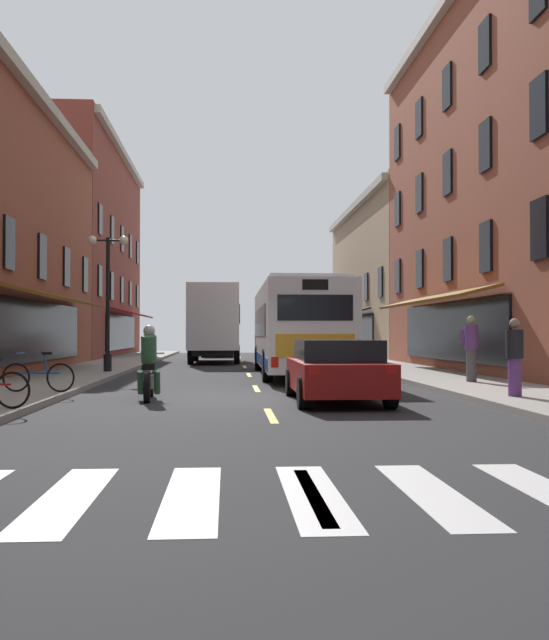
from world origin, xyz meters
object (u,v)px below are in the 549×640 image
(street_lamp_twin, at_px, (108,296))
(motorcycle_rider, at_px, (149,368))
(box_truck, at_px, (215,323))
(pedestrian_near, at_px, (471,346))
(sedan_mid, at_px, (218,345))
(sedan_near, at_px, (336,370))
(bicycle_mid, at_px, (38,376))
(transit_bus, at_px, (296,328))
(pedestrian_mid, at_px, (515,356))

(street_lamp_twin, bearing_deg, motorcycle_rider, -75.87)
(motorcycle_rider, bearing_deg, box_truck, 86.91)
(pedestrian_near, relative_size, street_lamp_twin, 0.38)
(sedan_mid, bearing_deg, sedan_near, -84.65)
(pedestrian_near, height_order, street_lamp_twin, street_lamp_twin)
(bicycle_mid, xyz_separation_m, street_lamp_twin, (0.10, 9.16, 2.30))
(transit_bus, height_order, box_truck, box_truck)
(sedan_near, xyz_separation_m, sedan_mid, (-2.93, 31.29, 0.06))
(pedestrian_mid, bearing_deg, motorcycle_rider, -68.78)
(sedan_mid, distance_m, motorcycle_rider, 30.58)
(motorcycle_rider, relative_size, pedestrian_near, 1.14)
(box_truck, xyz_separation_m, street_lamp_twin, (-3.59, -10.92, 0.81))
(sedan_near, xyz_separation_m, motorcycle_rider, (-4.07, 0.73, 0.02))
(sedan_mid, height_order, bicycle_mid, sedan_mid)
(bicycle_mid, bearing_deg, sedan_near, -11.70)
(bicycle_mid, relative_size, pedestrian_near, 0.93)
(sedan_near, relative_size, street_lamp_twin, 0.94)
(sedan_near, bearing_deg, sedan_mid, 95.35)
(transit_bus, xyz_separation_m, sedan_mid, (-3.00, 21.46, -0.91))
(transit_bus, bearing_deg, motorcycle_rider, -114.44)
(sedan_mid, relative_size, street_lamp_twin, 0.96)
(transit_bus, relative_size, sedan_near, 2.57)
(sedan_near, relative_size, sedan_mid, 0.98)
(box_truck, xyz_separation_m, sedan_mid, (0.02, 9.84, -1.24))
(motorcycle_rider, bearing_deg, sedan_mid, 87.88)
(box_truck, relative_size, sedan_mid, 1.74)
(transit_bus, xyz_separation_m, box_truck, (-3.02, 11.62, 0.33))
(sedan_mid, height_order, motorcycle_rider, motorcycle_rider)
(motorcycle_rider, relative_size, pedestrian_mid, 1.25)
(sedan_near, distance_m, street_lamp_twin, 12.57)
(box_truck, relative_size, pedestrian_mid, 4.83)
(sedan_mid, bearing_deg, bicycle_mid, -97.04)
(transit_bus, height_order, bicycle_mid, transit_bus)
(sedan_mid, distance_m, pedestrian_near, 27.98)
(sedan_near, height_order, pedestrian_near, pedestrian_near)
(sedan_near, distance_m, sedan_mid, 31.43)
(box_truck, xyz_separation_m, pedestrian_near, (7.34, -17.16, -0.88))
(box_truck, xyz_separation_m, sedan_near, (2.95, -21.45, -1.30))
(sedan_mid, bearing_deg, pedestrian_mid, -78.11)
(box_truck, relative_size, sedan_near, 1.77)
(transit_bus, distance_m, motorcycle_rider, 10.04)
(box_truck, distance_m, bicycle_mid, 20.47)
(motorcycle_rider, bearing_deg, sedan_near, -10.18)
(sedan_mid, xyz_separation_m, pedestrian_near, (7.33, -27.00, 0.36))
(box_truck, bearing_deg, pedestrian_near, -66.84)
(transit_bus, bearing_deg, sedan_mid, 97.97)
(transit_bus, relative_size, box_truck, 1.45)
(transit_bus, distance_m, sedan_mid, 21.69)
(motorcycle_rider, distance_m, bicycle_mid, 2.65)
(transit_bus, distance_m, pedestrian_mid, 10.94)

